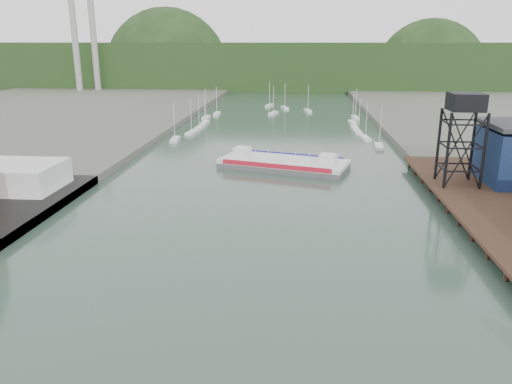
# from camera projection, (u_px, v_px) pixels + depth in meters

# --- Properties ---
(east_pier) EXTENTS (14.00, 70.00, 2.45)m
(east_pier) POSITION_uv_depth(u_px,v_px,m) (494.00, 208.00, 76.55)
(east_pier) COLOR black
(east_pier) RESTS_ON ground
(white_shed) EXTENTS (18.00, 12.00, 4.50)m
(white_shed) POSITION_uv_depth(u_px,v_px,m) (8.00, 176.00, 87.48)
(white_shed) COLOR silver
(white_shed) RESTS_ON west_quay
(lift_tower) EXTENTS (6.50, 6.50, 16.00)m
(lift_tower) POSITION_uv_depth(u_px,v_px,m) (465.00, 108.00, 85.15)
(lift_tower) COLOR black
(lift_tower) RESTS_ON east_pier
(marina_sailboats) EXTENTS (57.71, 92.65, 0.90)m
(marina_sailboats) POSITION_uv_depth(u_px,v_px,m) (279.00, 122.00, 169.21)
(marina_sailboats) COLOR silver
(marina_sailboats) RESTS_ON ground
(smokestacks) EXTENTS (11.20, 8.20, 60.00)m
(smokestacks) POSITION_uv_depth(u_px,v_px,m) (84.00, 35.00, 259.13)
(smokestacks) COLOR gray
(smokestacks) RESTS_ON ground
(distant_hills) EXTENTS (500.00, 120.00, 80.00)m
(distant_hills) POSITION_uv_depth(u_px,v_px,m) (284.00, 68.00, 322.00)
(distant_hills) COLOR black
(distant_hills) RESTS_ON ground
(chain_ferry) EXTENTS (29.17, 18.28, 3.92)m
(chain_ferry) POSITION_uv_depth(u_px,v_px,m) (284.00, 163.00, 108.38)
(chain_ferry) COLOR #505053
(chain_ferry) RESTS_ON ground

